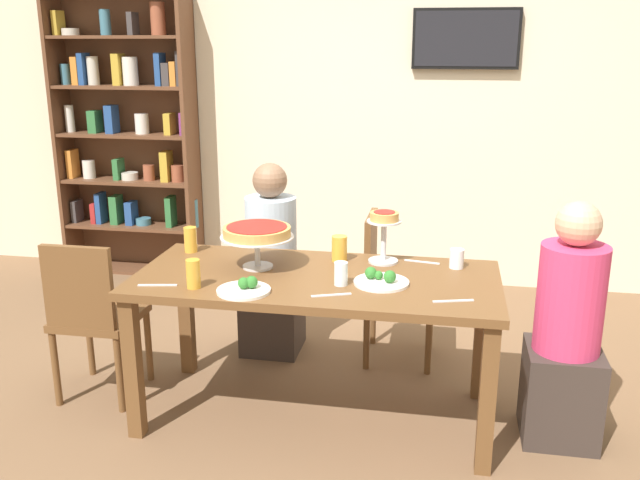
% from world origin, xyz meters
% --- Properties ---
extents(ground_plane, '(12.00, 12.00, 0.00)m').
position_xyz_m(ground_plane, '(0.00, 0.00, 0.00)').
color(ground_plane, brown).
extents(rear_partition, '(8.00, 0.12, 2.80)m').
position_xyz_m(rear_partition, '(0.00, 2.20, 1.40)').
color(rear_partition, beige).
rests_on(rear_partition, ground_plane).
extents(dining_table, '(1.73, 0.80, 0.74)m').
position_xyz_m(dining_table, '(0.00, 0.00, 0.65)').
color(dining_table, brown).
rests_on(dining_table, ground_plane).
extents(bookshelf, '(1.11, 0.30, 2.21)m').
position_xyz_m(bookshelf, '(-1.89, 2.01, 1.13)').
color(bookshelf, brown).
rests_on(bookshelf, ground_plane).
extents(television, '(0.75, 0.05, 0.42)m').
position_xyz_m(television, '(0.67, 2.11, 1.83)').
color(television, black).
extents(diner_head_east, '(0.34, 0.34, 1.15)m').
position_xyz_m(diner_head_east, '(1.17, 0.01, 0.49)').
color(diner_head_east, '#382D28').
rests_on(diner_head_east, ground_plane).
extents(diner_far_left, '(0.34, 0.34, 1.15)m').
position_xyz_m(diner_far_left, '(-0.41, 0.71, 0.49)').
color(diner_far_left, '#382D28').
rests_on(diner_far_left, ground_plane).
extents(chair_far_right, '(0.40, 0.40, 0.87)m').
position_xyz_m(chair_far_right, '(0.29, 0.73, 0.49)').
color(chair_far_right, brown).
rests_on(chair_far_right, ground_plane).
extents(chair_head_west, '(0.40, 0.40, 0.87)m').
position_xyz_m(chair_head_west, '(-1.15, -0.05, 0.49)').
color(chair_head_west, brown).
rests_on(chair_head_west, ground_plane).
extents(deep_dish_pizza_stand, '(0.36, 0.36, 0.21)m').
position_xyz_m(deep_dish_pizza_stand, '(-0.31, 0.07, 0.91)').
color(deep_dish_pizza_stand, silver).
rests_on(deep_dish_pizza_stand, dining_table).
extents(personal_pizza_stand, '(0.17, 0.17, 0.26)m').
position_xyz_m(personal_pizza_stand, '(0.29, 0.27, 0.92)').
color(personal_pizza_stand, silver).
rests_on(personal_pizza_stand, dining_table).
extents(salad_plate_near_diner, '(0.26, 0.26, 0.07)m').
position_xyz_m(salad_plate_near_diner, '(0.31, -0.05, 0.76)').
color(salad_plate_near_diner, white).
rests_on(salad_plate_near_diner, dining_table).
extents(salad_plate_far_diner, '(0.24, 0.24, 0.07)m').
position_xyz_m(salad_plate_far_diner, '(-0.27, -0.27, 0.76)').
color(salad_plate_far_diner, white).
rests_on(salad_plate_far_diner, dining_table).
extents(beer_glass_amber_tall, '(0.08, 0.08, 0.13)m').
position_xyz_m(beer_glass_amber_tall, '(0.07, 0.25, 0.81)').
color(beer_glass_amber_tall, gold).
rests_on(beer_glass_amber_tall, dining_table).
extents(beer_glass_amber_short, '(0.07, 0.07, 0.13)m').
position_xyz_m(beer_glass_amber_short, '(-0.73, 0.26, 0.81)').
color(beer_glass_amber_short, gold).
rests_on(beer_glass_amber_short, dining_table).
extents(beer_glass_amber_spare, '(0.06, 0.06, 0.13)m').
position_xyz_m(beer_glass_amber_spare, '(-0.52, -0.26, 0.81)').
color(beer_glass_amber_spare, gold).
rests_on(beer_glass_amber_spare, dining_table).
extents(water_glass_clear_near, '(0.07, 0.07, 0.09)m').
position_xyz_m(water_glass_clear_near, '(0.66, 0.25, 0.79)').
color(water_glass_clear_near, white).
rests_on(water_glass_clear_near, dining_table).
extents(water_glass_clear_far, '(0.06, 0.06, 0.11)m').
position_xyz_m(water_glass_clear_far, '(0.13, -0.10, 0.79)').
color(water_glass_clear_far, white).
rests_on(water_glass_clear_far, dining_table).
extents(cutlery_fork_near, '(0.18, 0.07, 0.00)m').
position_xyz_m(cutlery_fork_near, '(0.64, -0.22, 0.74)').
color(cutlery_fork_near, silver).
rests_on(cutlery_fork_near, dining_table).
extents(cutlery_knife_near, '(0.17, 0.08, 0.00)m').
position_xyz_m(cutlery_knife_near, '(0.11, -0.25, 0.74)').
color(cutlery_knife_near, silver).
rests_on(cutlery_knife_near, dining_table).
extents(cutlery_fork_far, '(0.18, 0.05, 0.00)m').
position_xyz_m(cutlery_fork_far, '(-0.69, -0.27, 0.74)').
color(cutlery_fork_far, silver).
rests_on(cutlery_fork_far, dining_table).
extents(cutlery_knife_far, '(0.18, 0.05, 0.00)m').
position_xyz_m(cutlery_knife_far, '(0.49, 0.30, 0.74)').
color(cutlery_knife_far, silver).
rests_on(cutlery_knife_far, dining_table).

